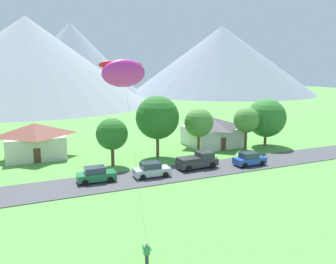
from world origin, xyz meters
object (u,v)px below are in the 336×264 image
at_px(tree_center, 266,118).
at_px(tree_right_of_center, 157,118).
at_px(kite_flyer_with_kite, 124,76).
at_px(parked_car_silver_mid_west, 152,170).
at_px(parked_car_blue_mid_east, 249,159).
at_px(parked_car_green_west_end, 96,175).
at_px(tree_left_of_center, 112,134).
at_px(pickup_truck_charcoal_west_side, 198,160).
at_px(house_leftmost, 211,131).
at_px(tree_near_right, 246,120).
at_px(house_left_center, 35,139).
at_px(tree_far_right, 199,123).

xyz_separation_m(tree_center, tree_right_of_center, (-18.95, 0.15, 1.09)).
bearing_deg(kite_flyer_with_kite, parked_car_silver_mid_west, 62.74).
bearing_deg(parked_car_silver_mid_west, parked_car_blue_mid_east, -2.91).
distance_m(tree_right_of_center, parked_car_green_west_end, 13.37).
distance_m(tree_left_of_center, parked_car_silver_mid_west, 7.75).
bearing_deg(pickup_truck_charcoal_west_side, house_leftmost, 52.06).
xyz_separation_m(tree_near_right, parked_car_silver_mid_west, (-18.19, -6.75, -3.81)).
relative_size(parked_car_green_west_end, parked_car_blue_mid_east, 1.00).
bearing_deg(parked_car_blue_mid_east, tree_near_right, 56.71).
distance_m(house_left_center, parked_car_blue_mid_east, 29.76).
bearing_deg(tree_near_right, parked_car_silver_mid_west, -159.65).
height_order(tree_left_of_center, parked_car_green_west_end, tree_left_of_center).
height_order(pickup_truck_charcoal_west_side, kite_flyer_with_kite, kite_flyer_with_kite).
height_order(tree_left_of_center, pickup_truck_charcoal_west_side, tree_left_of_center).
height_order(house_leftmost, tree_center, tree_center).
xyz_separation_m(tree_near_right, tree_far_right, (-8.15, 0.32, 0.07)).
distance_m(parked_car_blue_mid_east, pickup_truck_charcoal_west_side, 6.90).
distance_m(tree_left_of_center, tree_center, 25.89).
height_order(house_left_center, tree_far_right, tree_far_right).
distance_m(house_left_center, tree_near_right, 31.27).
xyz_separation_m(house_leftmost, parked_car_silver_mid_west, (-14.87, -11.52, -1.57)).
xyz_separation_m(tree_right_of_center, kite_flyer_with_kite, (-10.73, -21.13, 6.07)).
height_order(house_left_center, pickup_truck_charcoal_west_side, house_left_center).
distance_m(house_left_center, tree_center, 35.58).
xyz_separation_m(tree_left_of_center, tree_far_right, (13.00, 0.71, 0.58)).
relative_size(parked_car_silver_mid_west, kite_flyer_with_kite, 0.33).
bearing_deg(tree_near_right, house_left_center, 164.52).
distance_m(parked_car_silver_mid_west, parked_car_blue_mid_east, 13.33).
xyz_separation_m(parked_car_blue_mid_east, kite_flyer_with_kite, (-20.11, -12.52, 10.92)).
bearing_deg(house_left_center, parked_car_blue_mid_east, -32.01).
xyz_separation_m(house_leftmost, tree_near_right, (3.31, -4.77, 2.24)).
bearing_deg(pickup_truck_charcoal_west_side, parked_car_green_west_end, -179.39).
relative_size(house_left_center, tree_left_of_center, 1.35).
height_order(parked_car_green_west_end, pickup_truck_charcoal_west_side, pickup_truck_charcoal_west_side).
height_order(tree_right_of_center, tree_near_right, tree_right_of_center).
relative_size(parked_car_green_west_end, pickup_truck_charcoal_west_side, 0.81).
height_order(house_leftmost, kite_flyer_with_kite, kite_flyer_with_kite).
height_order(tree_near_right, parked_car_blue_mid_east, tree_near_right).
height_order(parked_car_silver_mid_west, pickup_truck_charcoal_west_side, pickup_truck_charcoal_west_side).
bearing_deg(tree_center, house_leftmost, 155.02).
distance_m(house_leftmost, tree_right_of_center, 11.97).
xyz_separation_m(tree_left_of_center, parked_car_blue_mid_east, (16.28, -7.03, -3.31)).
relative_size(tree_far_right, parked_car_silver_mid_west, 1.61).
bearing_deg(tree_center, tree_near_right, -167.56).
distance_m(tree_far_right, parked_car_silver_mid_west, 12.87).
height_order(tree_left_of_center, tree_center, tree_center).
relative_size(tree_center, kite_flyer_with_kite, 0.60).
xyz_separation_m(parked_car_green_west_end, parked_car_silver_mid_west, (6.25, -0.77, 0.00)).
relative_size(tree_right_of_center, parked_car_green_west_end, 2.06).
xyz_separation_m(house_left_center, parked_car_silver_mid_west, (11.88, -15.07, -1.68)).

